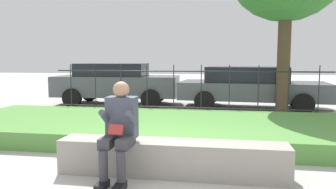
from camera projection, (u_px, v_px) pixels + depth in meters
name	position (u px, v px, depth m)	size (l,w,h in m)	color
ground_plane	(154.00, 174.00, 4.42)	(60.00, 60.00, 0.00)	#B2AFA8
stone_bench	(171.00, 160.00, 4.36)	(3.04, 0.46, 0.46)	gray
person_seated_reader	(119.00, 127.00, 4.15)	(0.42, 0.73, 1.26)	black
grass_berm	(176.00, 128.00, 6.58)	(9.20, 3.03, 0.32)	#569342
iron_fence	(187.00, 90.00, 8.54)	(7.20, 0.03, 1.40)	#232326
car_parked_left	(116.00, 83.00, 11.18)	(4.22, 2.00, 1.40)	#4C5156
car_parked_center	(250.00, 86.00, 10.27)	(4.58, 2.20, 1.31)	#4C5156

